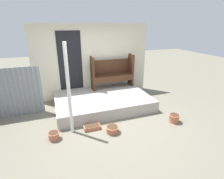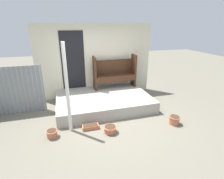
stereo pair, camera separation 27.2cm
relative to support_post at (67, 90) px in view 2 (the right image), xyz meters
The scene contains 9 objects.
ground_plane 1.51m from the support_post, ahead, with size 24.00×24.00×0.00m, color #706B5B.
porch_slab 1.89m from the support_post, 45.49° to the left, with size 3.00×2.06×0.36m.
house_wall 2.50m from the support_post, 63.47° to the left, with size 4.20×0.08×2.60m.
support_post is the anchor object (origin of this frame).
bench 2.59m from the support_post, 47.26° to the left, with size 1.55×0.43×1.18m.
flower_pot_left 1.12m from the support_post, 159.79° to the right, with size 0.28×0.28×0.19m.
flower_pot_middle 1.43m from the support_post, 21.60° to the right, with size 0.34×0.34×0.18m.
flower_pot_right 2.94m from the support_post, ahead, with size 0.30×0.30×0.23m.
planter_box_rect 1.17m from the support_post, ahead, with size 0.43×0.20×0.11m.
Camera 2 is at (-1.09, -4.13, 2.58)m, focal length 28.00 mm.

